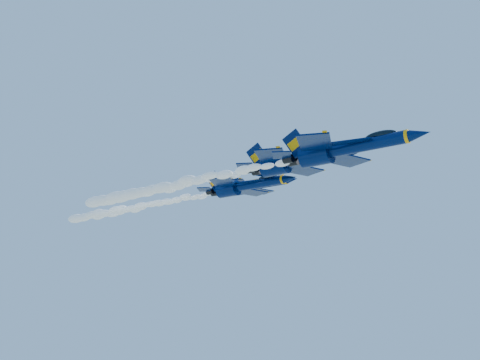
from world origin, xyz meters
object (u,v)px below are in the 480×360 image
Objects in this scene: jet_fourth at (255,186)px; jet_third at (245,186)px; jet_second at (298,161)px; jet_lead at (344,148)px.

jet_third is at bearing -67.09° from jet_fourth.
jet_second is at bearing -38.92° from jet_fourth.
jet_lead is 25.85m from jet_third.
jet_second is 1.24× the size of jet_fourth.
jet_second is (-10.48, 7.39, 2.19)m from jet_lead.
jet_lead is 0.97× the size of jet_second.
jet_lead is at bearing -37.49° from jet_fourth.
jet_lead is 33.73m from jet_fourth.
jet_third is 1.10× the size of jet_fourth.
jet_third is 9.65m from jet_fourth.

